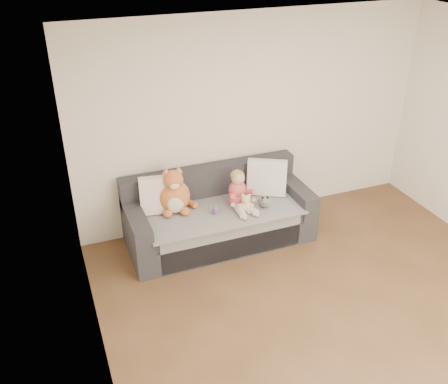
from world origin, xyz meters
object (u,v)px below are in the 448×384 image
Objects in this scene: teddy_bear at (246,205)px; toddler at (239,192)px; sippy_cup at (216,210)px; plush_cat at (174,194)px; sofa at (218,217)px.

toddler is at bearing 125.86° from teddy_bear.
plush_cat is at bearing 148.56° from sippy_cup.
teddy_bear is (0.76, -0.34, -0.12)m from plush_cat.
sofa is 0.43m from toddler.
toddler is (0.21, -0.12, 0.36)m from sofa.
toddler is at bearing -28.38° from sofa.
toddler reaches higher than teddy_bear.
plush_cat reaches higher than sippy_cup.
sofa reaches higher than teddy_bear.
toddler reaches higher than sofa.
toddler is 0.35m from sippy_cup.
sippy_cup is (-0.10, -0.17, 0.22)m from sofa.
sofa is 4.67× the size of toddler.
toddler is 0.81× the size of plush_cat.
teddy_bear is at bearing -16.02° from plush_cat.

